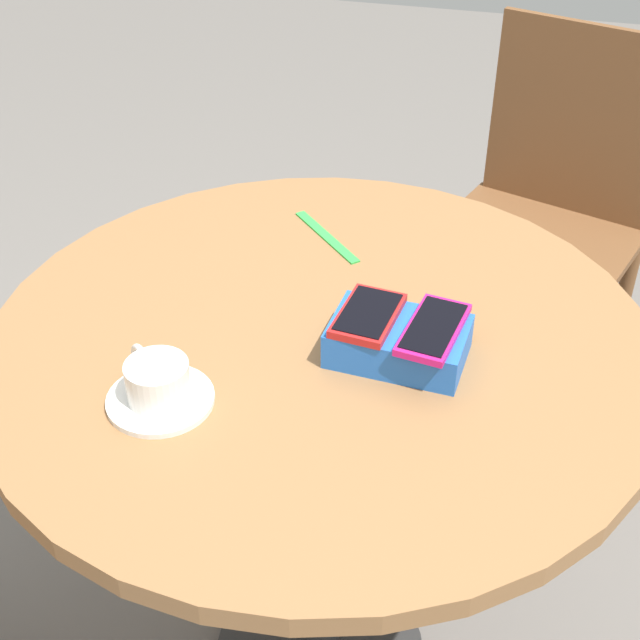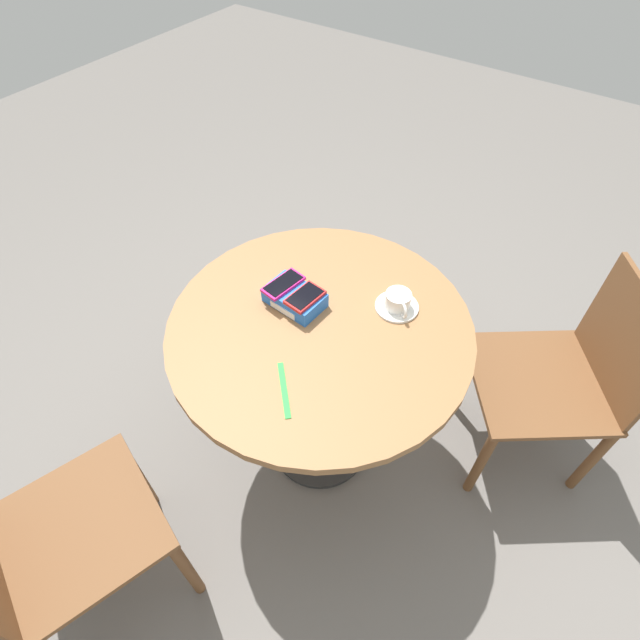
% 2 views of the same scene
% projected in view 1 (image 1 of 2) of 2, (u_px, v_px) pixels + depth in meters
% --- Properties ---
extents(round_table, '(0.93, 0.93, 0.76)m').
position_uv_depth(round_table, '(320.00, 398.00, 1.31)').
color(round_table, '#2D2D2D').
rests_on(round_table, ground_plane).
extents(phone_box, '(0.19, 0.13, 0.05)m').
position_uv_depth(phone_box, '(398.00, 341.00, 1.18)').
color(phone_box, blue).
rests_on(phone_box, round_table).
extents(phone_magenta, '(0.08, 0.14, 0.01)m').
position_uv_depth(phone_magenta, '(433.00, 329.00, 1.15)').
color(phone_magenta, '#D11975').
rests_on(phone_magenta, phone_box).
extents(phone_red, '(0.08, 0.13, 0.01)m').
position_uv_depth(phone_red, '(368.00, 315.00, 1.17)').
color(phone_red, red).
rests_on(phone_red, phone_box).
extents(saucer, '(0.14, 0.14, 0.01)m').
position_uv_depth(saucer, '(161.00, 400.00, 1.12)').
color(saucer, white).
rests_on(saucer, round_table).
extents(coffee_cup, '(0.10, 0.09, 0.05)m').
position_uv_depth(coffee_cup, '(157.00, 379.00, 1.10)').
color(coffee_cup, white).
rests_on(coffee_cup, saucer).
extents(lanyard_strap, '(0.14, 0.14, 0.00)m').
position_uv_depth(lanyard_strap, '(327.00, 237.00, 1.44)').
color(lanyard_strap, green).
rests_on(lanyard_strap, round_table).
extents(chair_near_window, '(0.53, 0.53, 0.91)m').
position_uv_depth(chair_near_window, '(541.00, 227.00, 2.02)').
color(chair_near_window, brown).
rests_on(chair_near_window, ground_plane).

